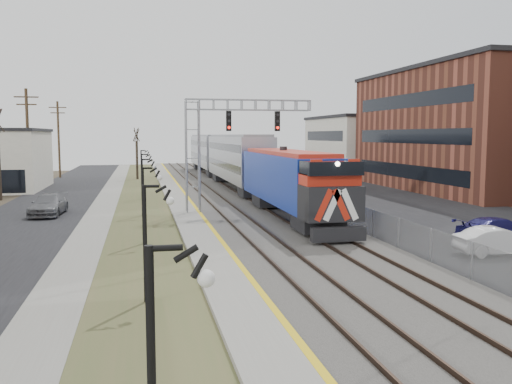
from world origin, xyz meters
name	(u,v)px	position (x,y,z in m)	size (l,w,h in m)	color
street_west	(46,206)	(-11.50, 35.00, 0.02)	(7.00, 120.00, 0.04)	black
sidewalk	(105,204)	(-7.00, 35.00, 0.04)	(2.00, 120.00, 0.08)	gray
grass_median	(142,203)	(-4.00, 35.00, 0.03)	(4.00, 120.00, 0.06)	#49532C
platform	(179,201)	(-1.00, 35.00, 0.12)	(2.00, 120.00, 0.24)	gray
ballast_bed	(238,200)	(4.00, 35.00, 0.10)	(8.00, 120.00, 0.20)	#595651
parking_lot	(370,198)	(16.00, 35.00, 0.02)	(16.00, 120.00, 0.04)	black
platform_edge	(190,200)	(-0.12, 35.00, 0.24)	(0.24, 120.00, 0.01)	gold
track_near	(215,199)	(2.00, 35.00, 0.28)	(1.58, 120.00, 0.15)	#2D2119
track_far	(255,198)	(5.50, 35.00, 0.28)	(1.58, 120.00, 0.15)	#2D2119
train	(231,160)	(5.50, 48.02, 2.88)	(3.00, 63.05, 5.33)	navy
signal_gantry	(217,136)	(1.22, 27.99, 5.59)	(9.00, 1.07, 8.15)	gray
lampposts	(143,206)	(-4.00, 18.29, 2.00)	(0.14, 62.14, 4.00)	black
fence	(286,191)	(8.20, 35.00, 0.80)	(0.04, 120.00, 1.60)	gray
bare_trees	(38,169)	(-12.66, 38.91, 2.70)	(12.30, 42.30, 5.95)	#382D23
car_lot_b	(499,242)	(12.21, 11.91, 0.66)	(1.39, 3.98, 1.31)	white
car_lot_d	(498,231)	(13.89, 14.30, 0.68)	(1.91, 4.71, 1.37)	navy
car_lot_e	(326,192)	(11.51, 34.00, 0.73)	(1.74, 4.31, 1.47)	slate
car_lot_f	(320,187)	(12.58, 38.78, 0.75)	(1.58, 4.53, 1.49)	#0D4528
car_street_b	(49,205)	(-10.46, 29.75, 0.72)	(2.03, 4.98, 1.45)	slate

